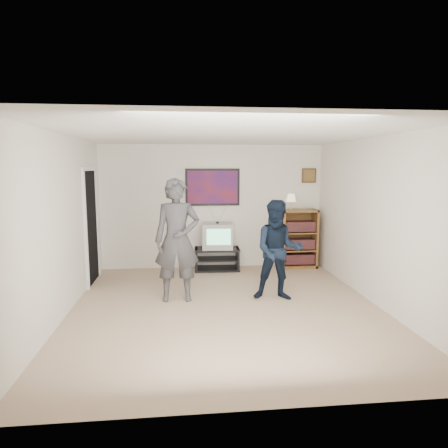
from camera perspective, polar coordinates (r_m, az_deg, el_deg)
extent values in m
cube|color=#95745E|center=(5.98, 0.31, -11.93)|extent=(4.50, 5.00, 0.01)
cube|color=white|center=(5.64, 0.33, 12.70)|extent=(4.50, 5.00, 0.01)
cube|color=silver|center=(8.15, -1.64, 2.47)|extent=(4.50, 0.01, 2.50)
cube|color=silver|center=(5.87, -22.08, -0.31)|extent=(0.01, 5.00, 2.50)
cube|color=silver|center=(6.33, 21.00, 0.32)|extent=(0.01, 5.00, 2.50)
cube|color=black|center=(8.01, -1.00, -3.60)|extent=(0.91, 0.53, 0.04)
cube|color=black|center=(8.10, -0.99, -6.40)|extent=(0.91, 0.53, 0.04)
cube|color=black|center=(8.03, -3.95, -5.07)|extent=(0.06, 0.47, 0.44)
cube|color=black|center=(8.10, 1.93, -4.94)|extent=(0.06, 0.47, 0.44)
imported|color=#3A3A3D|center=(6.14, -6.71, -2.29)|extent=(0.69, 0.45, 1.89)
imported|color=black|center=(6.22, 7.75, -3.75)|extent=(0.85, 0.71, 1.56)
cube|color=white|center=(6.31, -6.31, 1.06)|extent=(0.05, 0.12, 0.04)
cube|color=white|center=(6.41, 7.63, -1.41)|extent=(0.08, 0.14, 0.04)
cube|color=black|center=(8.09, -1.64, 5.27)|extent=(1.10, 0.03, 0.75)
cube|color=white|center=(8.07, -5.58, 7.36)|extent=(0.28, 0.02, 0.14)
cube|color=#3B2712|center=(8.48, 12.04, 6.78)|extent=(0.30, 0.03, 0.30)
cube|color=black|center=(7.44, -18.51, -0.43)|extent=(0.03, 0.85, 2.00)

